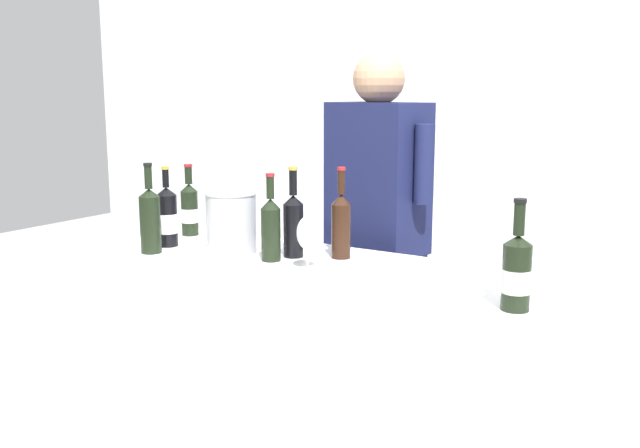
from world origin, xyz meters
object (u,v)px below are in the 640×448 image
object	(u,v)px
wine_bottle_2	(150,219)
wine_glass	(308,235)
wine_bottle_3	(293,223)
wine_bottle_5	(341,223)
wine_bottle_0	(271,227)
wine_bottle_4	(167,217)
ice_bucket	(231,222)
wine_bottle_1	(190,209)
wine_bottle_6	(517,272)
person_server	(376,262)

from	to	relation	value
wine_bottle_2	wine_glass	distance (m)	0.66
wine_bottle_3	wine_glass	size ratio (longest dim) A/B	1.81
wine_bottle_5	wine_bottle_0	bearing A→B (deg)	-138.64
wine_bottle_4	ice_bucket	world-z (taller)	wine_bottle_4
wine_bottle_2	wine_bottle_3	xyz separation A→B (m)	(0.51, 0.23, -0.00)
wine_bottle_5	wine_glass	world-z (taller)	wine_bottle_5
wine_bottle_0	wine_bottle_5	xyz separation A→B (m)	(0.20, 0.17, 0.01)
wine_bottle_4	ice_bucket	distance (m)	0.30
wine_bottle_4	wine_bottle_5	size ratio (longest dim) A/B	0.94
wine_bottle_3	ice_bucket	world-z (taller)	wine_bottle_3
wine_bottle_0	ice_bucket	size ratio (longest dim) A/B	1.36
wine_bottle_3	wine_bottle_5	xyz separation A→B (m)	(0.16, 0.08, 0.00)
wine_bottle_3	wine_glass	world-z (taller)	wine_bottle_3
wine_bottle_1	wine_bottle_3	size ratio (longest dim) A/B	0.91
wine_bottle_3	wine_bottle_6	bearing A→B (deg)	-13.41
ice_bucket	person_server	size ratio (longest dim) A/B	0.14
wine_bottle_4	wine_bottle_5	world-z (taller)	wine_bottle_5
wine_glass	ice_bucket	size ratio (longest dim) A/B	0.79
wine_glass	person_server	distance (m)	0.70
wine_bottle_4	wine_glass	size ratio (longest dim) A/B	1.71
wine_glass	wine_bottle_1	bearing A→B (deg)	162.56
wine_bottle_5	wine_glass	size ratio (longest dim) A/B	1.81
ice_bucket	wine_glass	bearing A→B (deg)	-9.45
wine_bottle_3	wine_bottle_6	xyz separation A→B (m)	(0.91, -0.22, -0.02)
wine_bottle_6	person_server	xyz separation A→B (m)	(-0.83, 0.74, -0.23)
wine_bottle_3	wine_glass	distance (m)	0.20
wine_glass	ice_bucket	world-z (taller)	ice_bucket
wine_bottle_4	wine_bottle_6	distance (m)	1.45
wine_bottle_1	wine_bottle_4	world-z (taller)	wine_bottle_4
wine_bottle_3	person_server	world-z (taller)	person_server
wine_bottle_6	wine_bottle_0	bearing A→B (deg)	172.70
ice_bucket	wine_bottle_3	bearing A→B (deg)	16.19
wine_bottle_0	wine_bottle_3	world-z (taller)	wine_bottle_3
wine_bottle_2	wine_bottle_6	size ratio (longest dim) A/B	1.08
wine_bottle_2	person_server	bearing A→B (deg)	51.99
wine_bottle_4	wine_bottle_6	xyz separation A→B (m)	(1.45, -0.11, -0.00)
person_server	wine_glass	bearing A→B (deg)	-84.19
ice_bucket	wine_bottle_2	bearing A→B (deg)	-148.35
wine_bottle_0	wine_bottle_1	xyz separation A→B (m)	(-0.58, 0.20, -0.01)
wine_bottle_0	wine_bottle_5	bearing A→B (deg)	41.36
wine_bottle_2	wine_bottle_6	xyz separation A→B (m)	(1.42, 0.02, -0.02)
wine_bottle_0	wine_bottle_3	size ratio (longest dim) A/B	0.95
wine_bottle_3	wine_bottle_6	size ratio (longest dim) A/B	1.06
wine_bottle_0	wine_glass	bearing A→B (deg)	-11.90
wine_bottle_6	ice_bucket	distance (m)	1.16
ice_bucket	wine_bottle_4	bearing A→B (deg)	-172.42
wine_bottle_4	wine_bottle_1	bearing A→B (deg)	108.88
wine_bottle_4	person_server	size ratio (longest dim) A/B	0.18
wine_bottle_3	person_server	size ratio (longest dim) A/B	0.19
wine_bottle_5	ice_bucket	size ratio (longest dim) A/B	1.44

